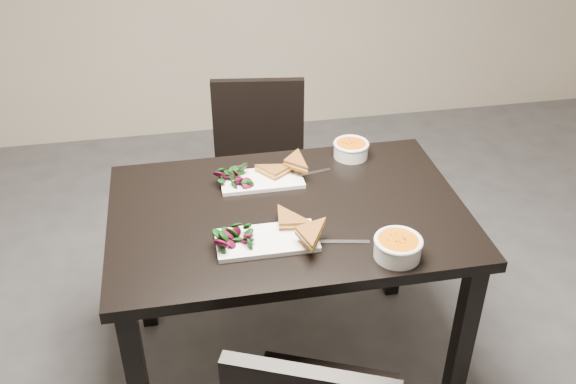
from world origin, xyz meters
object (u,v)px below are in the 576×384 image
(soup_bowl_near, at_px, (398,247))
(table, at_px, (288,233))
(chair_far, at_px, (259,164))
(plate_near, at_px, (267,240))
(soup_bowl_far, at_px, (351,148))
(plate_far, at_px, (262,180))

(soup_bowl_near, bearing_deg, table, 132.06)
(chair_far, distance_m, plate_near, 0.98)
(table, relative_size, chair_far, 1.41)
(soup_bowl_near, bearing_deg, chair_far, 103.97)
(table, xyz_separation_m, chair_far, (0.01, 0.77, -0.17))
(table, distance_m, chair_far, 0.79)
(soup_bowl_far, bearing_deg, table, -134.44)
(table, bearing_deg, plate_far, 107.78)
(chair_far, height_order, soup_bowl_far, chair_far)
(table, height_order, soup_bowl_near, soup_bowl_near)
(plate_near, bearing_deg, plate_far, 83.86)
(plate_far, relative_size, soup_bowl_far, 2.17)
(table, bearing_deg, chair_far, 89.19)
(plate_far, height_order, soup_bowl_far, soup_bowl_far)
(table, bearing_deg, plate_near, -120.79)
(soup_bowl_near, height_order, plate_far, soup_bowl_near)
(chair_far, distance_m, soup_bowl_near, 1.15)
(plate_far, bearing_deg, chair_far, 82.90)
(table, xyz_separation_m, plate_far, (-0.06, 0.19, 0.11))
(plate_far, bearing_deg, soup_bowl_far, 18.03)
(plate_near, relative_size, plate_far, 1.07)
(chair_far, xyz_separation_m, plate_near, (-0.11, -0.94, 0.27))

